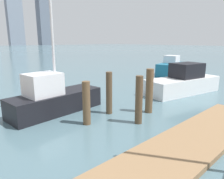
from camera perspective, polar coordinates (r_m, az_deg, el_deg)
The scene contains 11 objects.
ground_plane at distance 13.20m, azimuth -27.20°, elevation -3.48°, with size 300.00×300.00×0.00m, color slate.
floating_dock at distance 7.14m, azimuth 17.64°, elevation -15.57°, with size 11.58×2.00×0.18m, color #93704C.
dock_piling_1 at distance 8.75m, azimuth -6.97°, elevation -3.72°, with size 0.32×0.32×1.84m, color brown.
dock_piling_2 at distance 10.26m, azimuth 10.11°, elevation -0.40°, with size 0.36×0.36×2.15m, color brown.
dock_piling_3 at distance 9.95m, azimuth -0.80°, elevation -0.98°, with size 0.30×0.30×2.03m, color brown.
dock_piling_4 at distance 8.83m, azimuth 7.33°, elevation -2.86°, with size 0.31×0.31×2.05m, color brown.
moored_boat_0 at distance 10.53m, azimuth -15.58°, elevation -2.24°, with size 4.69×1.93×7.03m.
moored_boat_2 at distance 14.86m, azimuth 18.85°, elevation 1.91°, with size 5.70×2.82×1.99m.
moored_boat_3 at distance 22.37m, azimuth 15.57°, elevation 5.77°, with size 4.30×2.43×1.97m.
skyline_tower_6 at distance 175.76m, azimuth -25.25°, elevation 20.29°, with size 10.51×6.05×57.69m, color gray.
skyline_tower_7 at distance 181.71m, azimuth -18.21°, elevation 19.05°, with size 8.77×7.39×48.06m, color slate.
Camera 1 is at (-3.30, 7.70, 3.45)m, focal length 33.62 mm.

